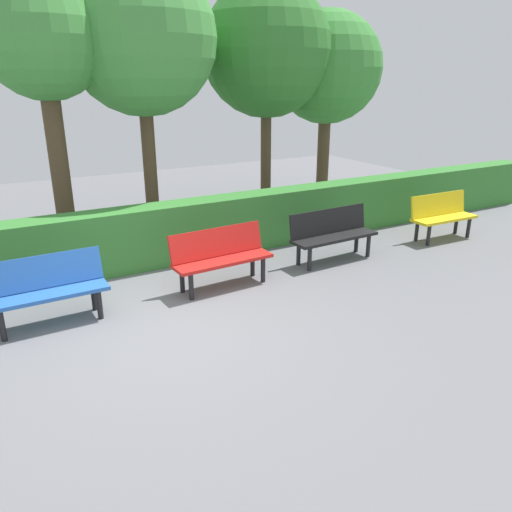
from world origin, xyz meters
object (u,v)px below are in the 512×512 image
at_px(bench_red, 221,255).
at_px(bench_blue, 47,287).
at_px(tree_far, 141,39).
at_px(tree_end, 43,42).
at_px(tree_mid, 267,51).
at_px(tree_near, 327,69).
at_px(bench_yellow, 442,214).
at_px(bench_black, 332,232).

relative_size(bench_red, bench_blue, 1.05).
height_order(tree_far, tree_end, tree_far).
height_order(bench_red, tree_mid, tree_mid).
xyz_separation_m(bench_blue, tree_far, (-2.36, -2.91, 3.09)).
distance_m(bench_blue, tree_mid, 6.83).
bearing_deg(tree_near, tree_end, 4.31).
height_order(bench_yellow, tree_far, tree_far).
xyz_separation_m(bench_yellow, bench_red, (4.68, -0.01, 0.00)).
xyz_separation_m(tree_far, tree_end, (1.62, 0.07, -0.11)).
distance_m(bench_blue, tree_far, 4.86).
relative_size(tree_mid, tree_end, 1.07).
bearing_deg(tree_near, bench_black, 55.79).
height_order(bench_black, tree_mid, tree_mid).
height_order(tree_mid, tree_end, tree_mid).
distance_m(bench_blue, tree_end, 4.18).
distance_m(bench_yellow, bench_blue, 7.09).
height_order(tree_near, tree_end, tree_end).
distance_m(bench_red, tree_near, 6.02).
xyz_separation_m(tree_mid, tree_end, (4.42, 0.51, 0.01)).
xyz_separation_m(bench_yellow, bench_black, (2.56, -0.09, 0.01)).
distance_m(bench_yellow, tree_far, 6.36).
bearing_deg(tree_far, tree_end, 2.57).
bearing_deg(bench_black, bench_red, 0.46).
distance_m(tree_mid, tree_end, 4.45).
height_order(bench_blue, tree_far, tree_far).
relative_size(bench_yellow, tree_mid, 0.28).
height_order(bench_yellow, tree_mid, tree_mid).
bearing_deg(tree_near, bench_yellow, 96.63).
bearing_deg(bench_black, bench_blue, -0.78).
relative_size(bench_yellow, tree_near, 0.31).
bearing_deg(tree_far, tree_near, -175.05).
bearing_deg(tree_far, bench_red, 90.91).
bearing_deg(bench_red, bench_yellow, 177.18).
xyz_separation_m(bench_yellow, tree_mid, (1.93, -3.35, 2.98)).
distance_m(bench_black, bench_red, 2.13).
relative_size(tree_near, tree_mid, 0.90).
bearing_deg(tree_end, tree_near, -175.69).
bearing_deg(bench_black, bench_yellow, 176.22).
height_order(bench_black, tree_end, tree_end).
relative_size(bench_yellow, tree_far, 0.28).
relative_size(bench_blue, tree_far, 0.29).
relative_size(bench_red, tree_far, 0.31).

